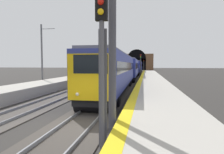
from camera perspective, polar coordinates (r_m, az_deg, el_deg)
name	(u,v)px	position (r m, az deg, el deg)	size (l,w,h in m)	color
ground_plane	(75,129)	(9.33, -10.86, -14.97)	(320.00, 320.00, 0.00)	#302D2B
platform_right	(164,123)	(8.63, 15.30, -13.18)	(112.00, 3.59, 0.98)	#ADA89E
platform_right_edge_strip	(128,110)	(8.51, 4.79, -9.88)	(112.00, 0.50, 0.01)	yellow
track_main_line	(75,128)	(9.31, -10.86, -14.73)	(160.00, 3.02, 0.21)	#423D38
train_main_approaching	(134,67)	(48.06, 6.43, 2.95)	(75.18, 3.13, 4.08)	navy
train_adjacent_platform	(120,67)	(54.79, 2.29, 2.96)	(59.21, 3.31, 4.77)	maroon
railway_signal_near	(102,64)	(6.16, -3.02, 3.87)	(0.39, 0.38, 5.11)	#4C4C54
railway_signal_mid	(141,63)	(46.10, 8.52, 4.07)	(0.39, 0.38, 5.40)	#38383D
railway_signal_far	(144,64)	(96.27, 9.44, 3.76)	(0.39, 0.38, 5.21)	#38383D
tunnel_portal	(137,62)	(105.88, 7.35, 4.51)	(2.18, 17.93, 11.15)	brown
catenary_mast_near	(42,55)	(27.30, -20.11, 6.17)	(0.22, 2.00, 8.27)	#595B60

